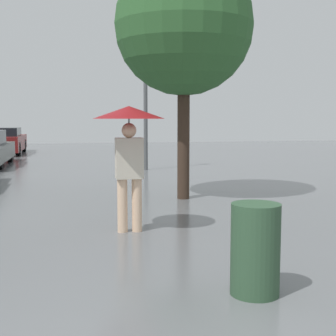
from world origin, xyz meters
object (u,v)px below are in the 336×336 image
pedestrian (129,132)px  trash_bin (255,249)px  street_lamp (145,78)px  tree (184,26)px  parked_car_farthest (4,141)px

pedestrian → trash_bin: size_ratio=2.11×
pedestrian → street_lamp: 8.42m
pedestrian → street_lamp: size_ratio=0.41×
pedestrian → tree: (1.45, 2.59, 2.02)m
pedestrian → street_lamp: bearing=79.0°
trash_bin → tree: bearing=83.3°
pedestrian → trash_bin: 2.98m
parked_car_farthest → street_lamp: (5.37, -8.25, 2.31)m
tree → street_lamp: 5.58m
pedestrian → parked_car_farthest: pedestrian is taller
parked_car_farthest → street_lamp: street_lamp is taller
parked_car_farthest → tree: bearing=-69.2°
parked_car_farthest → trash_bin: (4.61, -19.06, -0.16)m
pedestrian → tree: 3.59m
parked_car_farthest → tree: (5.23, -13.79, 2.87)m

